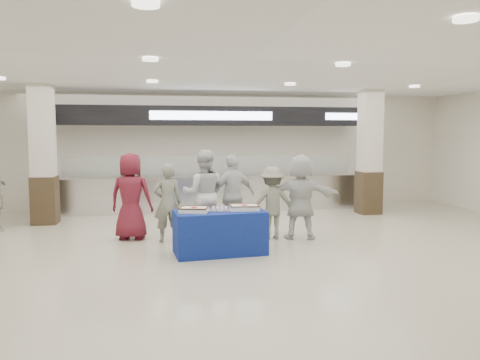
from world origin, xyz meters
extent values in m
plane|color=beige|center=(0.00, 0.00, 0.00)|extent=(14.00, 14.00, 0.00)
cube|color=silver|center=(0.00, 5.40, 0.45)|extent=(8.00, 0.80, 0.90)
cube|color=silver|center=(0.00, 5.40, 0.92)|extent=(8.00, 0.85, 0.04)
cube|color=white|center=(0.00, 5.10, 1.25)|extent=(7.60, 0.02, 0.50)
cube|color=black|center=(0.00, 5.40, 2.55)|extent=(8.40, 0.70, 0.50)
cube|color=white|center=(0.00, 5.04, 2.55)|extent=(3.20, 0.03, 0.22)
cube|color=white|center=(3.80, 5.04, 2.55)|extent=(1.40, 0.03, 0.18)
cube|color=#332617|center=(-4.00, 4.20, 0.55)|extent=(0.55, 0.55, 1.10)
cube|color=silver|center=(-4.00, 4.20, 2.15)|extent=(0.50, 0.50, 2.10)
cube|color=#332617|center=(4.00, 4.20, 0.55)|extent=(0.55, 0.55, 1.10)
cube|color=silver|center=(4.00, 4.20, 2.15)|extent=(0.50, 0.50, 2.10)
cube|color=navy|center=(-0.38, 0.79, 0.38)|extent=(1.61, 0.92, 0.75)
cube|color=white|center=(-0.82, 0.75, 0.79)|extent=(0.55, 0.48, 0.07)
cube|color=#4C2D15|center=(-0.82, 0.75, 0.84)|extent=(0.55, 0.48, 0.02)
cylinder|color=#A72517|center=(-0.82, 0.75, 0.83)|extent=(0.13, 0.13, 0.01)
cube|color=white|center=(0.06, 0.83, 0.79)|extent=(0.53, 0.42, 0.08)
cube|color=#4C2D15|center=(0.06, 0.83, 0.84)|extent=(0.53, 0.42, 0.02)
cylinder|color=#A72517|center=(0.06, 0.83, 0.83)|extent=(0.12, 0.12, 0.01)
cube|color=#A6A6AB|center=(-0.37, 0.82, 0.76)|extent=(0.42, 0.34, 0.01)
imported|color=maroon|center=(-1.95, 2.20, 0.86)|extent=(0.95, 0.75, 1.71)
imported|color=slate|center=(-1.24, 1.85, 0.76)|extent=(0.60, 0.44, 1.52)
imported|color=silver|center=(-0.52, 2.10, 0.88)|extent=(0.94, 0.78, 1.76)
imported|color=silver|center=(0.08, 2.18, 0.83)|extent=(1.05, 0.68, 1.66)
imported|color=slate|center=(0.80, 1.76, 0.72)|extent=(0.94, 0.56, 1.44)
imported|color=silver|center=(1.35, 1.66, 0.84)|extent=(1.63, 0.80, 1.68)
camera|label=1|loc=(-1.43, -7.14, 2.08)|focal=35.00mm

